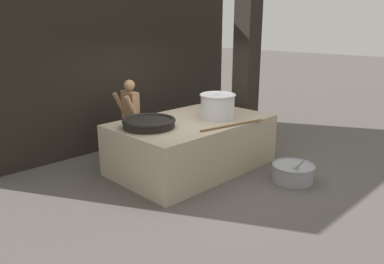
# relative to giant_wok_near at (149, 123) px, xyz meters

# --- Properties ---
(ground_plane) EXTENTS (60.00, 60.00, 0.00)m
(ground_plane) POSITION_rel_giant_wok_near_xyz_m (0.93, -0.15, -1.07)
(ground_plane) COLOR #56514C
(back_wall) EXTENTS (6.77, 0.24, 4.20)m
(back_wall) POSITION_rel_giant_wok_near_xyz_m (0.93, 2.16, 1.03)
(back_wall) COLOR black
(back_wall) RESTS_ON ground_plane
(support_pillar) EXTENTS (0.44, 0.44, 4.20)m
(support_pillar) POSITION_rel_giant_wok_near_xyz_m (2.91, 0.08, 1.03)
(support_pillar) COLOR black
(support_pillar) RESTS_ON ground_plane
(hearth_platform) EXTENTS (3.03, 1.89, 0.98)m
(hearth_platform) POSITION_rel_giant_wok_near_xyz_m (0.93, -0.15, -0.58)
(hearth_platform) COLOR tan
(hearth_platform) RESTS_ON ground_plane
(giant_wok_near) EXTENTS (0.96, 0.96, 0.16)m
(giant_wok_near) POSITION_rel_giant_wok_near_xyz_m (0.00, 0.00, 0.00)
(giant_wok_near) COLOR black
(giant_wok_near) RESTS_ON hearth_platform
(stock_pot) EXTENTS (0.70, 0.70, 0.48)m
(stock_pot) POSITION_rel_giant_wok_near_xyz_m (1.38, -0.41, 0.17)
(stock_pot) COLOR silver
(stock_pot) RESTS_ON hearth_platform
(stirring_paddle) EXTENTS (1.42, 0.34, 0.04)m
(stirring_paddle) POSITION_rel_giant_wok_near_xyz_m (1.19, -1.01, -0.07)
(stirring_paddle) COLOR brown
(stirring_paddle) RESTS_ON hearth_platform
(cook) EXTENTS (0.41, 0.63, 1.67)m
(cook) POSITION_rel_giant_wok_near_xyz_m (0.46, 1.22, -0.17)
(cook) COLOR #9E7551
(cook) RESTS_ON ground_plane
(prep_bowl_vegetables) EXTENTS (0.82, 0.82, 0.64)m
(prep_bowl_vegetables) POSITION_rel_giant_wok_near_xyz_m (1.76, -1.93, -0.89)
(prep_bowl_vegetables) COLOR gray
(prep_bowl_vegetables) RESTS_ON ground_plane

